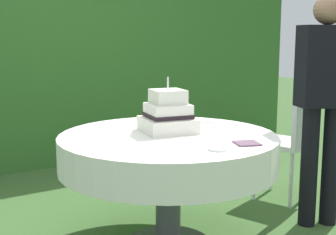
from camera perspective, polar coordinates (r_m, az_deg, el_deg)
foliage_hedge at (r=5.10m, az=-15.33°, el=7.68°), size 6.43×0.55×2.34m
cake_table at (r=2.96m, az=0.01°, el=-4.23°), size 1.36×1.36×0.73m
wedding_cake at (r=3.02m, az=0.05°, el=0.33°), size 0.38×0.37×0.35m
serving_plate_near at (r=3.39m, az=5.54°, el=-0.42°), size 0.13×0.13×0.01m
serving_plate_far at (r=3.40m, az=0.39°, el=-0.35°), size 0.14×0.14×0.01m
serving_plate_left at (r=2.56m, az=6.04°, el=-3.77°), size 0.11×0.11×0.01m
serving_plate_right at (r=3.20m, az=5.48°, el=-1.02°), size 0.10×0.10×0.01m
napkin_stack at (r=2.72m, az=9.46°, el=-3.07°), size 0.17×0.17×0.01m
garden_chair at (r=3.92m, az=14.64°, el=-2.13°), size 0.51×0.51×0.89m
standing_person at (r=3.42m, az=18.19°, el=2.57°), size 0.41×0.33×1.60m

